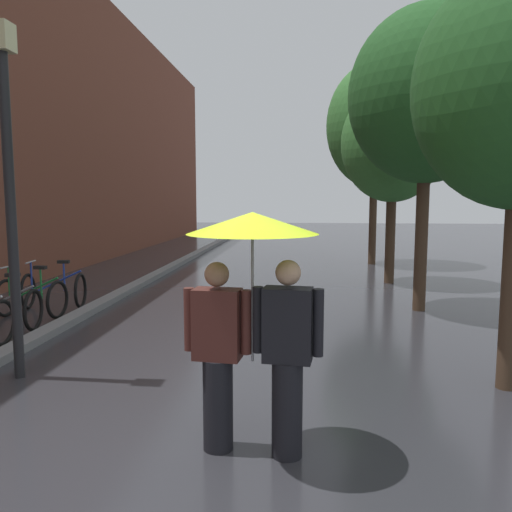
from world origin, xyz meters
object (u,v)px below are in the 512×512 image
object	(u,v)px
parked_bicycle_1	(2,308)
street_lamp_post	(9,176)
street_tree_2	(393,144)
parked_bicycle_3	(54,290)
street_tree_3	(375,126)
couple_under_umbrella	(252,296)
street_tree_1	(427,96)
parked_bicycle_2	(31,297)

from	to	relation	value
parked_bicycle_1	street_lamp_post	xyz separation A→B (m)	(1.47, -2.01, 2.06)
street_tree_2	parked_bicycle_3	world-z (taller)	street_tree_2
parked_bicycle_1	parked_bicycle_3	distance (m)	1.69
street_tree_3	couple_under_umbrella	distance (m)	13.26
street_tree_1	parked_bicycle_2	xyz separation A→B (m)	(-7.17, -1.28, -3.68)
street_tree_1	parked_bicycle_1	distance (m)	8.34
parked_bicycle_1	parked_bicycle_2	xyz separation A→B (m)	(-0.01, 0.92, 0.00)
street_tree_3	couple_under_umbrella	bearing A→B (deg)	-102.11
parked_bicycle_3	street_lamp_post	xyz separation A→B (m)	(1.44, -3.70, 2.06)
street_tree_2	couple_under_umbrella	size ratio (longest dim) A/B	2.43
street_tree_2	parked_bicycle_3	xyz separation A→B (m)	(-7.09, -3.66, -3.15)
parked_bicycle_2	street_tree_3	bearing A→B (deg)	48.53
street_tree_2	parked_bicycle_1	distance (m)	9.45
parked_bicycle_2	parked_bicycle_1	bearing A→B (deg)	-89.22
street_tree_3	parked_bicycle_3	world-z (taller)	street_tree_3
street_tree_3	parked_bicycle_2	distance (m)	11.61
street_tree_1	parked_bicycle_3	size ratio (longest dim) A/B	4.88
parked_bicycle_2	couple_under_umbrella	bearing A→B (deg)	-44.87
street_lamp_post	parked_bicycle_2	bearing A→B (deg)	116.79
parked_bicycle_2	couple_under_umbrella	size ratio (longest dim) A/B	0.54
parked_bicycle_3	parked_bicycle_2	bearing A→B (deg)	-92.77
parked_bicycle_3	street_tree_2	bearing A→B (deg)	27.32
parked_bicycle_2	couple_under_umbrella	xyz separation A→B (m)	(4.49, -4.47, 0.99)
street_tree_3	street_tree_1	bearing A→B (deg)	-90.16
street_tree_1	street_tree_2	distance (m)	3.21
street_tree_2	couple_under_umbrella	world-z (taller)	street_tree_2
street_tree_2	parked_bicycle_1	world-z (taller)	street_tree_2
parked_bicycle_2	couple_under_umbrella	distance (m)	6.41
couple_under_umbrella	street_lamp_post	world-z (taller)	street_lamp_post
street_tree_2	parked_bicycle_3	size ratio (longest dim) A/B	4.30
street_tree_3	couple_under_umbrella	size ratio (longest dim) A/B	3.14
parked_bicycle_2	street_tree_1	bearing A→B (deg)	10.09
street_tree_3	parked_bicycle_3	distance (m)	11.05
parked_bicycle_2	parked_bicycle_3	world-z (taller)	same
parked_bicycle_3	street_lamp_post	world-z (taller)	street_lamp_post
street_tree_2	street_tree_3	world-z (taller)	street_tree_3
street_tree_1	parked_bicycle_3	distance (m)	8.04
street_tree_1	parked_bicycle_3	xyz separation A→B (m)	(-7.14, -0.50, -3.68)
street_tree_1	couple_under_umbrella	bearing A→B (deg)	-115.06
parked_bicycle_3	couple_under_umbrella	bearing A→B (deg)	-49.66
couple_under_umbrella	street_tree_1	bearing A→B (deg)	64.94
street_tree_2	street_lamp_post	world-z (taller)	street_tree_2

